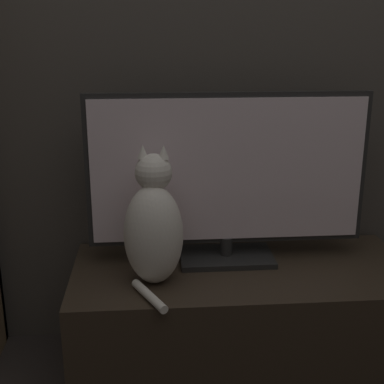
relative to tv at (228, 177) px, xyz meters
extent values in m
cube|color=#47423D|center=(0.05, 0.23, 0.57)|extent=(4.80, 0.05, 2.60)
cube|color=#33281E|center=(0.05, -0.08, -0.52)|extent=(1.21, 0.53, 0.42)
cube|color=black|center=(0.00, 0.00, -0.31)|extent=(0.34, 0.20, 0.02)
cylinder|color=black|center=(0.00, 0.00, -0.26)|extent=(0.04, 0.04, 0.07)
cube|color=black|center=(0.00, 0.00, 0.02)|extent=(1.00, 0.02, 0.54)
cube|color=silver|center=(0.00, -0.01, 0.02)|extent=(0.96, 0.01, 0.51)
ellipsoid|color=silver|center=(-0.27, -0.16, -0.15)|extent=(0.22, 0.20, 0.34)
ellipsoid|color=olive|center=(-0.26, -0.10, -0.16)|extent=(0.12, 0.07, 0.19)
sphere|color=silver|center=(-0.26, -0.13, 0.06)|extent=(0.14, 0.14, 0.12)
cone|color=silver|center=(-0.30, -0.13, 0.13)|extent=(0.04, 0.04, 0.04)
cone|color=silver|center=(-0.23, -0.14, 0.13)|extent=(0.04, 0.04, 0.04)
cylinder|color=silver|center=(-0.29, -0.29, -0.30)|extent=(0.11, 0.20, 0.03)
camera|label=1|loc=(-0.27, -1.80, 0.51)|focal=50.00mm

